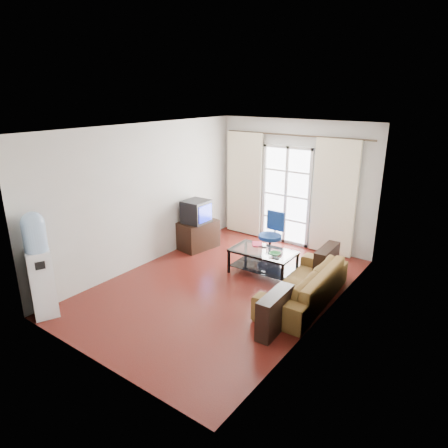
# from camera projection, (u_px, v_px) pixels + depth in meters

# --- Properties ---
(floor) EXTENTS (5.20, 5.20, 0.00)m
(floor) POSITION_uv_depth(u_px,v_px,m) (223.00, 286.00, 6.99)
(floor) COLOR maroon
(floor) RESTS_ON ground
(ceiling) EXTENTS (5.20, 5.20, 0.00)m
(ceiling) POSITION_uv_depth(u_px,v_px,m) (222.00, 128.00, 6.13)
(ceiling) COLOR white
(ceiling) RESTS_ON wall_back
(wall_back) EXTENTS (3.60, 0.02, 2.70)m
(wall_back) POSITION_uv_depth(u_px,v_px,m) (294.00, 184.00, 8.55)
(wall_back) COLOR silver
(wall_back) RESTS_ON floor
(wall_front) EXTENTS (3.60, 0.02, 2.70)m
(wall_front) POSITION_uv_depth(u_px,v_px,m) (89.00, 265.00, 4.57)
(wall_front) COLOR silver
(wall_front) RESTS_ON floor
(wall_left) EXTENTS (0.02, 5.20, 2.70)m
(wall_left) POSITION_uv_depth(u_px,v_px,m) (146.00, 196.00, 7.57)
(wall_left) COLOR silver
(wall_left) RESTS_ON floor
(wall_right) EXTENTS (0.02, 5.20, 2.70)m
(wall_right) POSITION_uv_depth(u_px,v_px,m) (327.00, 234.00, 5.56)
(wall_right) COLOR silver
(wall_right) RESTS_ON floor
(french_door) EXTENTS (1.16, 0.06, 2.15)m
(french_door) POSITION_uv_depth(u_px,v_px,m) (286.00, 196.00, 8.68)
(french_door) COLOR white
(french_door) RESTS_ON wall_back
(curtain_rod) EXTENTS (3.30, 0.04, 0.04)m
(curtain_rod) POSITION_uv_depth(u_px,v_px,m) (295.00, 135.00, 8.15)
(curtain_rod) COLOR #4C3F2D
(curtain_rod) RESTS_ON wall_back
(curtain_left) EXTENTS (0.90, 0.07, 2.35)m
(curtain_left) POSITION_uv_depth(u_px,v_px,m) (244.00, 184.00, 9.18)
(curtain_left) COLOR #FFF5CD
(curtain_left) RESTS_ON curtain_rod
(curtain_right) EXTENTS (0.90, 0.07, 2.35)m
(curtain_right) POSITION_uv_depth(u_px,v_px,m) (334.00, 198.00, 7.98)
(curtain_right) COLOR #FFF5CD
(curtain_right) RESTS_ON curtain_rod
(radiator) EXTENTS (0.64, 0.12, 0.64)m
(radiator) POSITION_uv_depth(u_px,v_px,m) (324.00, 237.00, 8.36)
(radiator) COLOR gray
(radiator) RESTS_ON floor
(sofa) EXTENTS (2.10, 0.96, 0.59)m
(sofa) POSITION_uv_depth(u_px,v_px,m) (304.00, 284.00, 6.41)
(sofa) COLOR brown
(sofa) RESTS_ON floor
(coffee_table) EXTENTS (1.18, 0.70, 0.47)m
(coffee_table) POSITION_uv_depth(u_px,v_px,m) (263.00, 259.00, 7.34)
(coffee_table) COLOR silver
(coffee_table) RESTS_ON floor
(bowl) EXTENTS (0.24, 0.24, 0.05)m
(bowl) POSITION_uv_depth(u_px,v_px,m) (275.00, 254.00, 7.07)
(bowl) COLOR #30844E
(bowl) RESTS_ON coffee_table
(book) EXTENTS (0.41, 0.41, 0.02)m
(book) POSITION_uv_depth(u_px,v_px,m) (252.00, 244.00, 7.57)
(book) COLOR #A91431
(book) RESTS_ON coffee_table
(remote) EXTENTS (0.17, 0.06, 0.02)m
(remote) POSITION_uv_depth(u_px,v_px,m) (262.00, 247.00, 7.44)
(remote) COLOR black
(remote) RESTS_ON coffee_table
(tv_stand) EXTENTS (0.67, 0.90, 0.60)m
(tv_stand) POSITION_uv_depth(u_px,v_px,m) (198.00, 234.00, 8.60)
(tv_stand) COLOR black
(tv_stand) RESTS_ON floor
(crt_tv) EXTENTS (0.53, 0.52, 0.48)m
(crt_tv) POSITION_uv_depth(u_px,v_px,m) (195.00, 211.00, 8.38)
(crt_tv) COLOR black
(crt_tv) RESTS_ON tv_stand
(task_chair) EXTENTS (0.65, 0.65, 0.95)m
(task_chair) POSITION_uv_depth(u_px,v_px,m) (270.00, 245.00, 8.06)
(task_chair) COLOR black
(task_chair) RESTS_ON floor
(water_cooler) EXTENTS (0.44, 0.44, 1.64)m
(water_cooler) POSITION_uv_depth(u_px,v_px,m) (39.00, 263.00, 5.81)
(water_cooler) COLOR white
(water_cooler) RESTS_ON floor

